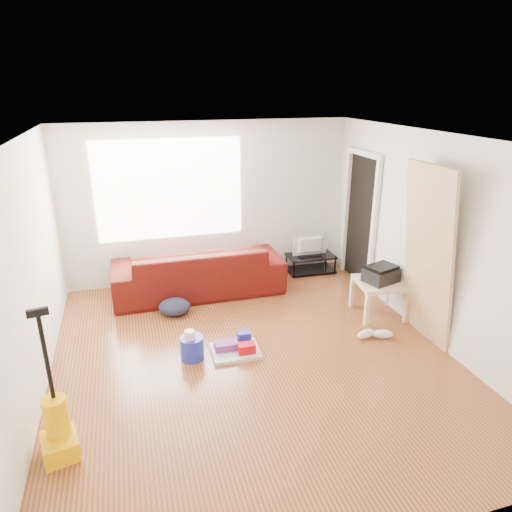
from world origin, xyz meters
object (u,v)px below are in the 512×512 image
object	(u,v)px
side_table	(380,287)
cleaning_tray	(236,348)
sofa	(199,291)
backpack	(175,315)
vacuum	(58,429)
tv_stand	(310,263)
bucket	(193,358)

from	to	relation	value
side_table	cleaning_tray	bearing A→B (deg)	-169.68
sofa	side_table	world-z (taller)	side_table
backpack	vacuum	xyz separation A→B (m)	(-1.25, -2.27, 0.25)
side_table	sofa	bearing A→B (deg)	147.74
sofa	tv_stand	distance (m)	1.98
backpack	vacuum	size ratio (longest dim) A/B	0.32
backpack	vacuum	distance (m)	2.60
tv_stand	cleaning_tray	bearing A→B (deg)	-129.43
backpack	sofa	bearing A→B (deg)	63.02
vacuum	bucket	bearing A→B (deg)	29.09
sofa	backpack	size ratio (longest dim) A/B	5.77
tv_stand	vacuum	xyz separation A→B (m)	(-3.65, -3.20, 0.10)
bucket	cleaning_tray	world-z (taller)	cleaning_tray
cleaning_tray	backpack	size ratio (longest dim) A/B	1.31
side_table	bucket	bearing A→B (deg)	-172.17
sofa	backpack	world-z (taller)	sofa
bucket	backpack	xyz separation A→B (m)	(-0.07, 1.13, 0.00)
tv_stand	bucket	world-z (taller)	tv_stand
backpack	tv_stand	bearing A→B (deg)	28.51
bucket	backpack	bearing A→B (deg)	93.36
backpack	cleaning_tray	bearing A→B (deg)	-55.42
bucket	cleaning_tray	size ratio (longest dim) A/B	0.47
side_table	tv_stand	bearing A→B (deg)	100.05
bucket	vacuum	world-z (taller)	vacuum
cleaning_tray	bucket	bearing A→B (deg)	177.62
bucket	vacuum	size ratio (longest dim) A/B	0.20
bucket	backpack	distance (m)	1.13
sofa	vacuum	distance (m)	3.39
vacuum	tv_stand	bearing A→B (deg)	29.33
sofa	cleaning_tray	world-z (taller)	sofa
tv_stand	side_table	world-z (taller)	side_table
side_table	cleaning_tray	distance (m)	2.18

